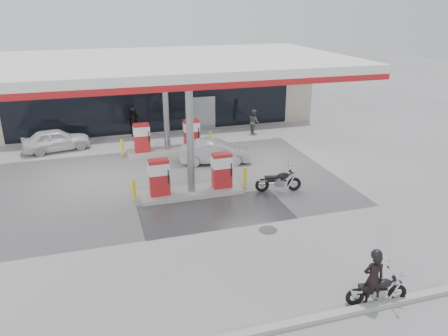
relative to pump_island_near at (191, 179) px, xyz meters
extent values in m
plane|color=gray|center=(0.00, -2.00, -0.71)|extent=(90.00, 90.00, 0.00)
cube|color=#4C4C4F|center=(0.50, -2.00, -0.71)|extent=(6.00, 3.00, 0.00)
cylinder|color=#38383A|center=(2.00, -4.00, -0.71)|extent=(0.70, 0.70, 0.01)
cube|color=gray|center=(0.00, -9.00, -0.64)|extent=(28.00, 0.25, 0.15)
cube|color=#B1A695|center=(0.00, 14.00, 1.29)|extent=(22.00, 8.00, 4.00)
cube|color=black|center=(0.00, 9.97, 0.69)|extent=(18.00, 0.10, 2.60)
cube|color=#AC1518|center=(0.00, 9.90, 2.79)|extent=(22.00, 0.25, 1.00)
cube|color=navy|center=(7.00, 9.85, 2.79)|extent=(3.50, 0.12, 0.80)
cube|color=gray|center=(3.00, 9.93, 0.39)|extent=(1.80, 0.14, 2.20)
cube|color=silver|center=(0.00, 3.00, 4.59)|extent=(16.00, 10.00, 0.60)
cube|color=#AC1518|center=(0.00, -1.95, 4.41)|extent=(16.00, 0.12, 0.24)
cube|color=#AC1518|center=(0.00, 7.95, 4.41)|extent=(16.00, 0.12, 0.24)
cylinder|color=gray|center=(0.00, 0.00, 1.88)|extent=(0.32, 0.32, 5.00)
cylinder|color=gray|center=(0.00, 6.00, 1.88)|extent=(0.32, 0.32, 5.00)
cube|color=#9E9E99|center=(0.00, 0.00, -0.62)|extent=(4.50, 1.30, 0.18)
cube|color=#A71B1F|center=(-1.40, 0.00, 0.27)|extent=(0.85, 0.48, 1.60)
cube|color=#A71B1F|center=(1.40, 0.00, 0.27)|extent=(0.85, 0.48, 1.60)
cube|color=silver|center=(-1.40, 0.00, 0.67)|extent=(0.88, 0.52, 0.50)
cube|color=silver|center=(1.40, 0.00, 0.67)|extent=(0.88, 0.52, 0.50)
cylinder|color=yellow|center=(-2.50, 0.00, -0.17)|extent=(0.14, 0.14, 0.90)
cylinder|color=yellow|center=(2.50, 0.00, -0.17)|extent=(0.14, 0.14, 0.90)
cube|color=#9E9E99|center=(0.00, 6.00, -0.62)|extent=(4.50, 1.30, 0.18)
cube|color=#A71B1F|center=(-1.40, 6.00, 0.27)|extent=(0.85, 0.48, 1.60)
cube|color=#A71B1F|center=(1.40, 6.00, 0.27)|extent=(0.85, 0.48, 1.60)
cube|color=silver|center=(-1.40, 6.00, 0.67)|extent=(0.88, 0.52, 0.50)
cube|color=silver|center=(1.40, 6.00, 0.67)|extent=(0.88, 0.52, 0.50)
cylinder|color=yellow|center=(-2.50, 6.00, -0.17)|extent=(0.14, 0.14, 0.90)
cylinder|color=yellow|center=(2.50, 6.00, -0.17)|extent=(0.14, 0.14, 0.90)
torus|color=black|center=(3.93, -8.90, -0.44)|extent=(0.56, 0.21, 0.55)
torus|color=black|center=(2.68, -8.70, -0.44)|extent=(0.56, 0.21, 0.55)
cube|color=gray|center=(3.34, -8.81, -0.36)|extent=(0.40, 0.28, 0.27)
cube|color=black|center=(3.21, -8.79, -0.27)|extent=(0.83, 0.22, 0.07)
ellipsoid|color=black|center=(3.48, -8.83, -0.07)|extent=(0.55, 0.37, 0.26)
cube|color=black|center=(3.03, -8.76, -0.12)|extent=(0.53, 0.30, 0.09)
cylinder|color=silver|center=(3.75, -8.87, 0.21)|extent=(0.14, 0.69, 0.03)
sphere|color=silver|center=(3.86, -8.89, 0.10)|extent=(0.16, 0.16, 0.16)
cylinder|color=silver|center=(2.91, -8.61, -0.45)|extent=(0.82, 0.20, 0.07)
imported|color=black|center=(3.15, -8.78, 0.12)|extent=(0.67, 0.50, 1.65)
torus|color=black|center=(4.51, -0.95, -0.39)|extent=(0.65, 0.28, 0.63)
torus|color=black|center=(3.08, -0.65, -0.39)|extent=(0.65, 0.28, 0.63)
cube|color=gray|center=(3.84, -0.81, -0.31)|extent=(0.47, 0.34, 0.32)
cube|color=black|center=(3.68, -0.78, -0.20)|extent=(0.95, 0.30, 0.08)
ellipsoid|color=black|center=(3.99, -0.84, 0.03)|extent=(0.65, 0.45, 0.30)
cube|color=black|center=(3.48, -0.73, -0.03)|extent=(0.62, 0.37, 0.11)
cylinder|color=silver|center=(4.30, -0.91, 0.35)|extent=(0.20, 0.79, 0.04)
sphere|color=silver|center=(4.43, -0.94, 0.22)|extent=(0.19, 0.19, 0.19)
cylinder|color=silver|center=(3.35, -0.56, -0.41)|extent=(0.95, 0.28, 0.08)
imported|color=silver|center=(-6.00, 8.20, -0.08)|extent=(3.93, 2.20, 1.26)
imported|color=#4C4D51|center=(6.00, 8.14, 0.07)|extent=(0.60, 0.76, 1.56)
imported|color=#ADAFB6|center=(2.10, 3.60, -0.10)|extent=(3.88, 2.00, 1.22)
imported|color=navy|center=(8.04, 12.00, -0.07)|extent=(5.06, 3.64, 1.28)
imported|color=black|center=(-1.46, 9.80, 0.19)|extent=(1.14, 0.87, 1.80)
camera|label=1|loc=(-3.78, -17.30, 7.33)|focal=35.00mm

